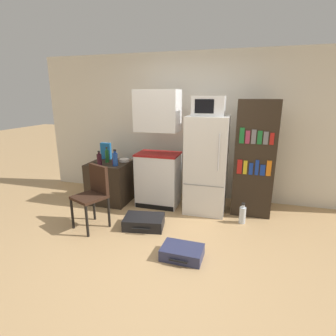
{
  "coord_description": "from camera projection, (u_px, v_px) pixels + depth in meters",
  "views": [
    {
      "loc": [
        0.86,
        -2.74,
        1.86
      ],
      "look_at": [
        -0.18,
        0.85,
        0.82
      ],
      "focal_mm": 28.0,
      "sensor_mm": 36.0,
      "label": 1
    }
  ],
  "objects": [
    {
      "name": "water_bottle_front",
      "position": [
        242.0,
        215.0,
        3.92
      ],
      "size": [
        0.1,
        0.1,
        0.32
      ],
      "color": "silver",
      "rests_on": "ground_plane"
    },
    {
      "name": "kitchen_hutch",
      "position": [
        158.0,
        154.0,
        4.41
      ],
      "size": [
        0.72,
        0.5,
        1.95
      ],
      "color": "white",
      "rests_on": "ground_plane"
    },
    {
      "name": "bookshelf",
      "position": [
        254.0,
        159.0,
        4.06
      ],
      "size": [
        0.6,
        0.36,
        1.81
      ],
      "color": "#2D2319",
      "rests_on": "ground_plane"
    },
    {
      "name": "suitcase_small_flat",
      "position": [
        144.0,
        222.0,
        3.81
      ],
      "size": [
        0.62,
        0.48,
        0.16
      ],
      "rotation": [
        0.0,
        0.0,
        0.17
      ],
      "color": "black",
      "rests_on": "ground_plane"
    },
    {
      "name": "suitcase_large_flat",
      "position": [
        182.0,
        252.0,
        3.09
      ],
      "size": [
        0.49,
        0.37,
        0.14
      ],
      "rotation": [
        0.0,
        0.0,
        -0.03
      ],
      "color": "navy",
      "rests_on": "ground_plane"
    },
    {
      "name": "bowl",
      "position": [
        124.0,
        160.0,
        4.65
      ],
      "size": [
        0.17,
        0.17,
        0.05
      ],
      "color": "silver",
      "rests_on": "side_table"
    },
    {
      "name": "wall_back",
      "position": [
        206.0,
        128.0,
        4.72
      ],
      "size": [
        6.4,
        0.1,
        2.59
      ],
      "color": "silver",
      "rests_on": "ground_plane"
    },
    {
      "name": "chair",
      "position": [
        94.0,
        191.0,
        3.74
      ],
      "size": [
        0.53,
        0.53,
        0.9
      ],
      "rotation": [
        0.0,
        0.0,
        -0.41
      ],
      "color": "black",
      "rests_on": "ground_plane"
    },
    {
      "name": "cereal_box",
      "position": [
        106.0,
        151.0,
        4.81
      ],
      "size": [
        0.19,
        0.07,
        0.3
      ],
      "color": "#1E66A8",
      "rests_on": "side_table"
    },
    {
      "name": "bottle_wine_dark",
      "position": [
        99.0,
        159.0,
        4.37
      ],
      "size": [
        0.08,
        0.08,
        0.25
      ],
      "color": "black",
      "rests_on": "side_table"
    },
    {
      "name": "refrigerator",
      "position": [
        206.0,
        165.0,
        4.19
      ],
      "size": [
        0.65,
        0.59,
        1.56
      ],
      "color": "white",
      "rests_on": "ground_plane"
    },
    {
      "name": "side_table",
      "position": [
        111.0,
        182.0,
        4.7
      ],
      "size": [
        0.69,
        0.67,
        0.72
      ],
      "color": "#2D2319",
      "rests_on": "ground_plane"
    },
    {
      "name": "bottle_green_tall",
      "position": [
        107.0,
        156.0,
        4.57
      ],
      "size": [
        0.06,
        0.06,
        0.27
      ],
      "color": "#1E6028",
      "rests_on": "side_table"
    },
    {
      "name": "bottle_blue_soda",
      "position": [
        115.0,
        159.0,
        4.35
      ],
      "size": [
        0.09,
        0.09,
        0.27
      ],
      "color": "#1E47A3",
      "rests_on": "side_table"
    },
    {
      "name": "microwave",
      "position": [
        209.0,
        106.0,
        3.94
      ],
      "size": [
        0.48,
        0.36,
        0.29
      ],
      "color": "silver",
      "rests_on": "refrigerator"
    },
    {
      "name": "ground_plane",
      "position": [
        163.0,
        250.0,
        3.26
      ],
      "size": [
        24.0,
        24.0,
        0.0
      ],
      "primitive_type": "plane",
      "color": "tan"
    },
    {
      "name": "bottle_ketchup_red",
      "position": [
        114.0,
        161.0,
        4.47
      ],
      "size": [
        0.07,
        0.07,
        0.14
      ],
      "color": "#AD1914",
      "rests_on": "side_table"
    }
  ]
}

